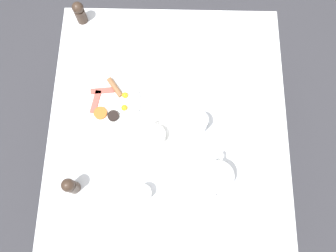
{
  "coord_description": "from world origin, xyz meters",
  "views": [
    {
      "loc": [
        -0.01,
        0.41,
        2.15
      ],
      "look_at": [
        0.0,
        0.0,
        0.79
      ],
      "focal_mm": 35.0,
      "sensor_mm": 36.0,
      "label": 1
    }
  ],
  "objects_px": {
    "breakfast_plate": "(112,102)",
    "fork_by_plate": "(159,56)",
    "teapot_near": "(217,177)",
    "creamer_jug": "(143,193)",
    "teacup_with_saucer_left": "(156,136)",
    "spoon_for_tea": "(216,84)",
    "napkin_folded": "(202,40)",
    "fork_spare": "(96,43)",
    "knife_by_plate": "(251,60)",
    "pepper_grinder": "(70,186)",
    "salt_grinder": "(80,12)",
    "water_glass_tall": "(198,123)"
  },
  "relations": [
    {
      "from": "spoon_for_tea",
      "to": "salt_grinder",
      "type": "bearing_deg",
      "value": -26.84
    },
    {
      "from": "breakfast_plate",
      "to": "knife_by_plate",
      "type": "bearing_deg",
      "value": -160.29
    },
    {
      "from": "spoon_for_tea",
      "to": "creamer_jug",
      "type": "bearing_deg",
      "value": 58.54
    },
    {
      "from": "water_glass_tall",
      "to": "fork_spare",
      "type": "height_order",
      "value": "water_glass_tall"
    },
    {
      "from": "water_glass_tall",
      "to": "knife_by_plate",
      "type": "relative_size",
      "value": 0.54
    },
    {
      "from": "breakfast_plate",
      "to": "napkin_folded",
      "type": "xyz_separation_m",
      "value": [
        -0.41,
        -0.33,
        -0.01
      ]
    },
    {
      "from": "teapot_near",
      "to": "fork_spare",
      "type": "bearing_deg",
      "value": -126.25
    },
    {
      "from": "breakfast_plate",
      "to": "creamer_jug",
      "type": "xyz_separation_m",
      "value": [
        -0.16,
        0.4,
        0.02
      ]
    },
    {
      "from": "teacup_with_saucer_left",
      "to": "pepper_grinder",
      "type": "distance_m",
      "value": 0.4
    },
    {
      "from": "breakfast_plate",
      "to": "spoon_for_tea",
      "type": "height_order",
      "value": "breakfast_plate"
    },
    {
      "from": "teapot_near",
      "to": "fork_spare",
      "type": "relative_size",
      "value": 1.17
    },
    {
      "from": "salt_grinder",
      "to": "spoon_for_tea",
      "type": "bearing_deg",
      "value": 153.16
    },
    {
      "from": "napkin_folded",
      "to": "creamer_jug",
      "type": "bearing_deg",
      "value": 71.29
    },
    {
      "from": "napkin_folded",
      "to": "salt_grinder",
      "type": "bearing_deg",
      "value": -9.67
    },
    {
      "from": "teapot_near",
      "to": "teacup_with_saucer_left",
      "type": "relative_size",
      "value": 1.4
    },
    {
      "from": "breakfast_plate",
      "to": "teapot_near",
      "type": "height_order",
      "value": "teapot_near"
    },
    {
      "from": "teapot_near",
      "to": "fork_spare",
      "type": "xyz_separation_m",
      "value": [
        0.55,
        -0.63,
        -0.05
      ]
    },
    {
      "from": "napkin_folded",
      "to": "spoon_for_tea",
      "type": "xyz_separation_m",
      "value": [
        -0.06,
        0.22,
        -0.0
      ]
    },
    {
      "from": "creamer_jug",
      "to": "salt_grinder",
      "type": "relative_size",
      "value": 0.71
    },
    {
      "from": "water_glass_tall",
      "to": "creamer_jug",
      "type": "bearing_deg",
      "value": 53.34
    },
    {
      "from": "breakfast_plate",
      "to": "fork_by_plate",
      "type": "xyz_separation_m",
      "value": [
        -0.21,
        -0.24,
        -0.01
      ]
    },
    {
      "from": "creamer_jug",
      "to": "knife_by_plate",
      "type": "relative_size",
      "value": 0.46
    },
    {
      "from": "teacup_with_saucer_left",
      "to": "napkin_folded",
      "type": "relative_size",
      "value": 1.04
    },
    {
      "from": "pepper_grinder",
      "to": "fork_spare",
      "type": "distance_m",
      "value": 0.68
    },
    {
      "from": "teapot_near",
      "to": "napkin_folded",
      "type": "xyz_separation_m",
      "value": [
        0.05,
        -0.66,
        -0.05
      ]
    },
    {
      "from": "breakfast_plate",
      "to": "pepper_grinder",
      "type": "xyz_separation_m",
      "value": [
        0.13,
        0.38,
        0.06
      ]
    },
    {
      "from": "water_glass_tall",
      "to": "salt_grinder",
      "type": "xyz_separation_m",
      "value": [
        0.55,
        -0.53,
        0.01
      ]
    },
    {
      "from": "pepper_grinder",
      "to": "spoon_for_tea",
      "type": "xyz_separation_m",
      "value": [
        -0.6,
        -0.48,
        -0.06
      ]
    },
    {
      "from": "pepper_grinder",
      "to": "spoon_for_tea",
      "type": "distance_m",
      "value": 0.77
    },
    {
      "from": "breakfast_plate",
      "to": "fork_spare",
      "type": "distance_m",
      "value": 0.32
    },
    {
      "from": "teacup_with_saucer_left",
      "to": "water_glass_tall",
      "type": "xyz_separation_m",
      "value": [
        -0.18,
        -0.05,
        0.03
      ]
    },
    {
      "from": "fork_spare",
      "to": "salt_grinder",
      "type": "bearing_deg",
      "value": -59.59
    },
    {
      "from": "water_glass_tall",
      "to": "creamer_jug",
      "type": "xyz_separation_m",
      "value": [
        0.22,
        0.29,
        -0.02
      ]
    },
    {
      "from": "teapot_near",
      "to": "water_glass_tall",
      "type": "distance_m",
      "value": 0.24
    },
    {
      "from": "water_glass_tall",
      "to": "spoon_for_tea",
      "type": "bearing_deg",
      "value": -112.96
    },
    {
      "from": "creamer_jug",
      "to": "fork_by_plate",
      "type": "relative_size",
      "value": 0.49
    },
    {
      "from": "creamer_jug",
      "to": "fork_by_plate",
      "type": "height_order",
      "value": "creamer_jug"
    },
    {
      "from": "teapot_near",
      "to": "napkin_folded",
      "type": "distance_m",
      "value": 0.66
    },
    {
      "from": "creamer_jug",
      "to": "spoon_for_tea",
      "type": "distance_m",
      "value": 0.59
    },
    {
      "from": "pepper_grinder",
      "to": "fork_by_plate",
      "type": "xyz_separation_m",
      "value": [
        -0.33,
        -0.62,
        -0.06
      ]
    },
    {
      "from": "teapot_near",
      "to": "knife_by_plate",
      "type": "relative_size",
      "value": 1.11
    },
    {
      "from": "spoon_for_tea",
      "to": "water_glass_tall",
      "type": "bearing_deg",
      "value": 67.04
    },
    {
      "from": "teapot_near",
      "to": "fork_by_plate",
      "type": "relative_size",
      "value": 1.18
    },
    {
      "from": "napkin_folded",
      "to": "teacup_with_saucer_left",
      "type": "bearing_deg",
      "value": 67.25
    },
    {
      "from": "salt_grinder",
      "to": "napkin_folded",
      "type": "height_order",
      "value": "salt_grinder"
    },
    {
      "from": "breakfast_plate",
      "to": "spoon_for_tea",
      "type": "relative_size",
      "value": 1.82
    },
    {
      "from": "napkin_folded",
      "to": "teapot_near",
      "type": "bearing_deg",
      "value": 94.3
    },
    {
      "from": "pepper_grinder",
      "to": "knife_by_plate",
      "type": "height_order",
      "value": "pepper_grinder"
    },
    {
      "from": "teapot_near",
      "to": "creamer_jug",
      "type": "height_order",
      "value": "teapot_near"
    },
    {
      "from": "teacup_with_saucer_left",
      "to": "spoon_for_tea",
      "type": "height_order",
      "value": "teacup_with_saucer_left"
    }
  ]
}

